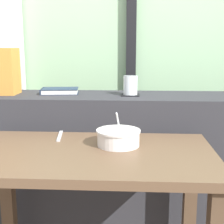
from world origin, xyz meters
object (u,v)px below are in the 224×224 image
at_px(breakfast_table, 91,183).
at_px(soup_bowl, 118,138).
at_px(coaster_square, 130,95).
at_px(fork_utensil, 60,136).
at_px(closed_book, 60,91).
at_px(juice_glass, 130,86).

distance_m(breakfast_table, soup_bowl, 0.22).
bearing_deg(breakfast_table, coaster_square, 74.11).
distance_m(breakfast_table, fork_utensil, 0.31).
xyz_separation_m(closed_book, soup_bowl, (0.36, -0.52, -0.13)).
xyz_separation_m(juice_glass, fork_utensil, (-0.33, -0.34, -0.20)).
height_order(breakfast_table, soup_bowl, soup_bowl).
height_order(juice_glass, fork_utensil, juice_glass).
relative_size(closed_book, soup_bowl, 1.20).
distance_m(breakfast_table, coaster_square, 0.64).
height_order(coaster_square, closed_book, closed_book).
distance_m(coaster_square, fork_utensil, 0.50).
distance_m(coaster_square, juice_glass, 0.05).
bearing_deg(juice_glass, coaster_square, -82.87).
bearing_deg(soup_bowl, closed_book, 124.85).
xyz_separation_m(soup_bowl, fork_utensil, (-0.28, 0.12, -0.03)).
bearing_deg(breakfast_table, fork_utensil, 129.32).
height_order(soup_bowl, fork_utensil, soup_bowl).
relative_size(breakfast_table, fork_utensil, 5.93).
bearing_deg(juice_glass, fork_utensil, -133.90).
bearing_deg(juice_glass, closed_book, 172.49).
bearing_deg(fork_utensil, closed_book, 94.37).
distance_m(closed_book, fork_utensil, 0.43).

